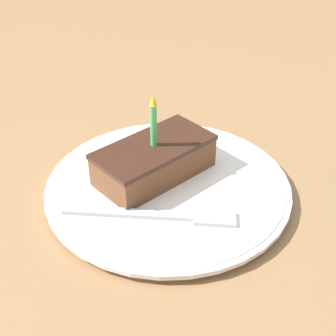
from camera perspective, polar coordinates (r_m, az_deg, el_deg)
The scene contains 4 objects.
ground_plane at distance 0.56m, azimuth -1.53°, elevation -6.13°, with size 2.40×2.40×0.04m.
plate at distance 0.56m, azimuth -0.00°, elevation -2.31°, with size 0.29×0.29×0.01m.
cake_slice at distance 0.56m, azimuth -1.68°, elevation 1.04°, with size 0.07×0.14×0.11m.
fork at distance 0.51m, azimuth -0.85°, elevation -5.75°, with size 0.15×0.14×0.00m.
Camera 1 is at (0.32, -0.27, 0.35)m, focal length 50.00 mm.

